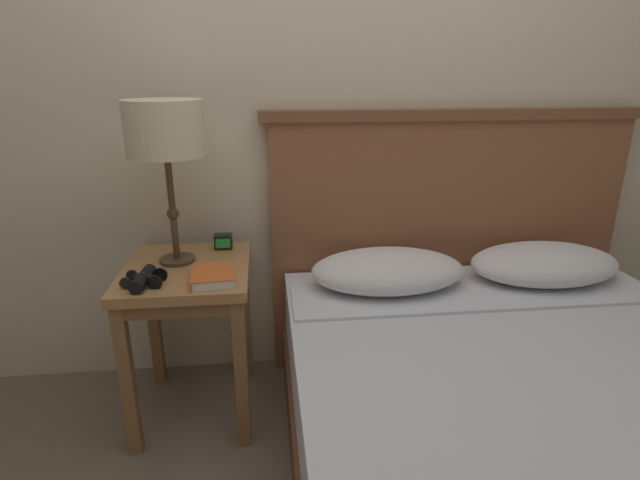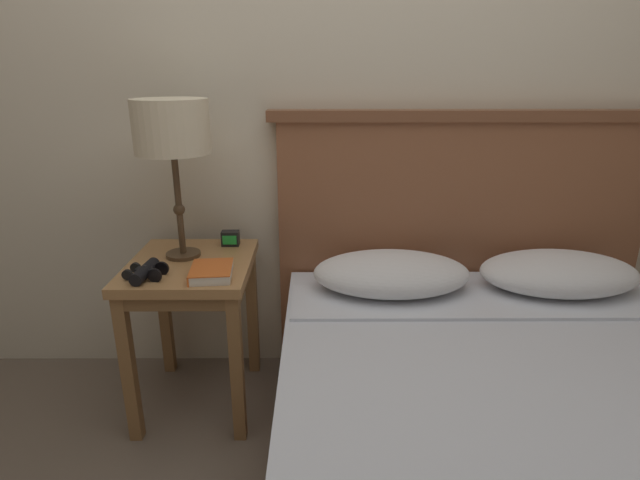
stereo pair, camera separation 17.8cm
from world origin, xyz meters
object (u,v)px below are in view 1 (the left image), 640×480
(table_lamp, at_px, (165,132))
(alarm_clock, at_px, (223,241))
(nightstand, at_px, (188,290))
(bed, at_px, (528,416))
(binoculars_pair, at_px, (144,279))
(book_on_nightstand, at_px, (212,276))

(table_lamp, distance_m, alarm_clock, 0.49)
(table_lamp, bearing_deg, nightstand, -55.22)
(bed, height_order, alarm_clock, bed)
(bed, bearing_deg, binoculars_pair, 162.60)
(bed, relative_size, table_lamp, 3.13)
(bed, bearing_deg, nightstand, 153.94)
(nightstand, xyz_separation_m, binoculars_pair, (-0.11, -0.15, 0.12))
(bed, xyz_separation_m, table_lamp, (-1.12, 0.58, 0.81))
(table_lamp, relative_size, alarm_clock, 8.34)
(table_lamp, xyz_separation_m, alarm_clock, (0.16, 0.12, -0.44))
(nightstand, bearing_deg, book_on_nightstand, -53.14)
(nightstand, xyz_separation_m, alarm_clock, (0.12, 0.18, 0.13))
(bed, xyz_separation_m, book_on_nightstand, (-0.97, 0.38, 0.35))
(book_on_nightstand, height_order, alarm_clock, alarm_clock)
(bed, height_order, binoculars_pair, bed)
(nightstand, relative_size, binoculars_pair, 3.78)
(table_lamp, xyz_separation_m, book_on_nightstand, (0.15, -0.20, -0.46))
(nightstand, distance_m, table_lamp, 0.58)
(nightstand, height_order, book_on_nightstand, book_on_nightstand)
(nightstand, relative_size, table_lamp, 1.05)
(nightstand, distance_m, alarm_clock, 0.25)
(bed, height_order, table_lamp, table_lamp)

